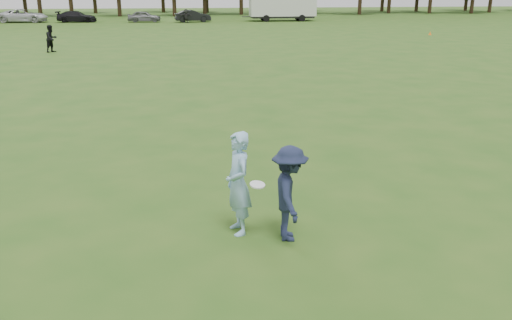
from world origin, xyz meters
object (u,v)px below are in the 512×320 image
object	(u,v)px
player_far_d	(186,16)
field_cone	(430,33)
defender	(290,194)
player_far_a	(51,39)
thrower	(238,183)
car_f	(193,16)
cargo_trailer	(282,6)
car_e	(144,16)
car_d	(77,17)
car_c	(23,16)

from	to	relation	value
player_far_d	field_cone	bearing A→B (deg)	-37.66
defender	player_far_a	xyz separation A→B (m)	(-10.32, 29.42, 0.04)
defender	field_cone	distance (m)	43.38
defender	thrower	bearing A→B (deg)	70.69
defender	field_cone	xyz separation A→B (m)	(20.25, 38.36, -0.70)
car_f	field_cone	size ratio (longest dim) A/B	14.17
player_far_a	car_f	world-z (taller)	player_far_a
thrower	cargo_trailer	xyz separation A→B (m)	(11.48, 58.87, 0.83)
car_e	cargo_trailer	distance (m)	16.77
player_far_d	thrower	bearing A→B (deg)	-85.71
defender	player_far_a	bearing A→B (deg)	23.82
car_f	cargo_trailer	size ratio (longest dim) A/B	0.47
car_d	car_e	size ratio (longest dim) A/B	1.17
field_cone	car_d	bearing A→B (deg)	147.60
cargo_trailer	defender	bearing A→B (deg)	-100.17
player_far_a	player_far_d	bearing A→B (deg)	17.21
defender	car_c	world-z (taller)	defender
player_far_d	car_f	world-z (taller)	player_far_d
defender	player_far_a	size ratio (longest dim) A/B	0.96
thrower	car_e	xyz separation A→B (m)	(-5.25, 58.87, -0.28)
car_c	field_cone	world-z (taller)	car_c
field_cone	cargo_trailer	xyz separation A→B (m)	(-9.62, 20.88, 1.63)
thrower	cargo_trailer	size ratio (longest dim) A/B	0.21
car_d	field_cone	distance (m)	40.67
player_far_a	cargo_trailer	world-z (taller)	cargo_trailer
thrower	defender	distance (m)	0.94
player_far_d	car_f	size ratio (longest dim) A/B	0.37
player_far_a	car_c	xyz separation A→B (m)	(-9.96, 31.21, -0.12)
player_far_a	car_c	world-z (taller)	player_far_a
car_d	car_e	distance (m)	8.03
car_c	car_f	xyz separation A→B (m)	(19.90, -2.00, -0.07)
defender	car_d	bearing A→B (deg)	17.67
car_e	player_far_d	bearing A→B (deg)	-108.59
car_c	car_d	xyz separation A→B (m)	(6.19, -0.48, -0.11)
field_cone	thrower	bearing A→B (deg)	-119.06
player_far_a	field_cone	bearing A→B (deg)	-38.40
thrower	car_e	bearing A→B (deg)	172.44
thrower	field_cone	distance (m)	43.46
player_far_a	car_d	xyz separation A→B (m)	(-3.77, 30.73, -0.23)
defender	field_cone	bearing A→B (deg)	-23.34
car_d	player_far_a	bearing A→B (deg)	-171.18
defender	car_f	bearing A→B (deg)	4.86
player_far_a	field_cone	size ratio (longest dim) A/B	5.93
player_far_a	field_cone	world-z (taller)	player_far_a
car_d	cargo_trailer	distance (m)	24.75
player_far_d	car_d	xyz separation A→B (m)	(-12.90, 2.75, -0.12)
defender	car_d	distance (m)	61.77
thrower	car_d	size ratio (longest dim) A/B	0.41
player_far_d	car_d	bearing A→B (deg)	171.95
thrower	field_cone	size ratio (longest dim) A/B	6.28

